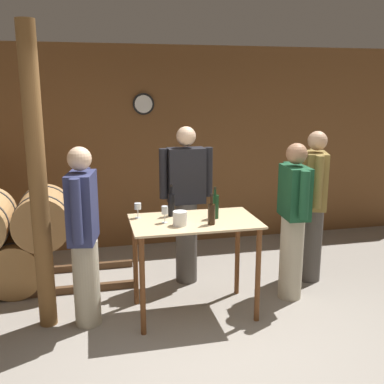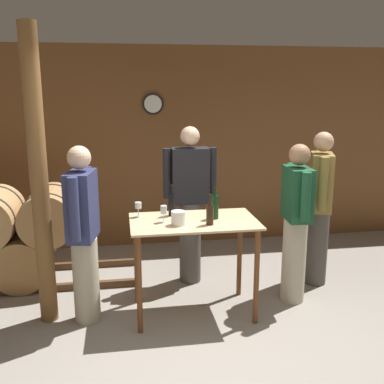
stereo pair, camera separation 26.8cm
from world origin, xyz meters
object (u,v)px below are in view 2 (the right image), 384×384
Objects in this scene: wine_bottle_far_left at (172,204)px; wine_bottle_center at (215,206)px; wine_bottle_left at (210,213)px; person_host at (83,232)px; person_visitor_with_scarf at (296,221)px; wine_glass_near_center at (164,210)px; person_visitor_bearded at (190,202)px; wine_glass_near_left at (138,206)px; ice_bucket at (178,218)px; wooden_post at (39,181)px; person_visitor_near_door at (319,206)px.

wine_bottle_center is at bearing -23.83° from wine_bottle_far_left.
wine_bottle_left is 1.16m from person_host.
wine_glass_near_center is at bearing -175.61° from person_visitor_with_scarf.
wine_bottle_left is (0.31, -0.35, -0.01)m from wine_bottle_far_left.
person_visitor_bearded is (-0.97, 0.65, 0.07)m from person_visitor_with_scarf.
wine_glass_near_left is at bearing -137.57° from person_visitor_bearded.
wine_bottle_left is 1.95× the size of wine_glass_near_left.
wine_bottle_far_left is at bearing -0.44° from wine_glass_near_left.
wine_bottle_far_left reaches higher than wine_bottle_left.
ice_bucket is 0.87m from person_host.
person_visitor_with_scarf is at bearing -4.95° from wine_bottle_far_left.
wooden_post reaches higher than person_host.
wine_bottle_center is 0.19× the size of person_visitor_with_scarf.
person_visitor_near_door is (1.38, -0.28, -0.03)m from person_visitor_bearded.
wooden_post reaches higher than person_visitor_near_door.
wine_glass_near_center is 0.75m from person_host.
wine_glass_near_center is at bearing -5.12° from wooden_post.
person_host is 0.98× the size of person_visitor_near_door.
person_host is at bearing -179.16° from wine_bottle_center.
person_host is 0.95× the size of person_visitor_bearded.
person_visitor_bearded is at bearing 33.62° from person_host.
wine_bottle_far_left is 0.18× the size of person_visitor_near_door.
person_visitor_bearded is (-0.04, 0.89, -0.11)m from wine_bottle_left.
person_visitor_near_door is at bearing 19.54° from ice_bucket.
person_visitor_near_door is at bearing 7.37° from wine_glass_near_left.
wine_bottle_far_left is (1.20, 0.11, -0.29)m from wooden_post.
wooden_post is at bearing 170.85° from wine_bottle_left.
person_host is at bearing 178.43° from wine_glass_near_center.
wine_glass_near_left is 0.47m from ice_bucket.
person_host is at bearing -12.13° from wooden_post.
wine_glass_near_center is 0.10× the size of person_visitor_with_scarf.
wine_bottle_far_left is at bearing 175.05° from person_visitor_with_scarf.
ice_bucket is (0.34, -0.32, -0.04)m from wine_glass_near_left.
wine_bottle_center is 0.73m from person_visitor_bearded.
wine_glass_near_left is at bearing 179.56° from wine_bottle_far_left.
wine_bottle_left is 0.90m from person_visitor_bearded.
wine_glass_near_center reaches higher than ice_bucket.
person_visitor_bearded reaches higher than wine_bottle_far_left.
wine_bottle_far_left is at bearing 93.62° from ice_bucket.
wine_glass_near_left is at bearing 20.64° from person_host.
person_visitor_near_door is (1.97, 0.26, -0.15)m from wine_glass_near_left.
wooden_post is 0.60m from person_host.
wine_bottle_far_left is 0.47m from wine_bottle_left.
wooden_post is 1.55m from wine_bottle_left.
ice_bucket is (1.22, -0.21, -0.34)m from wooden_post.
wooden_post is 18.54× the size of wine_glass_near_left.
person_host is 1.32m from person_visitor_bearded.
wine_glass_near_center is 1.21× the size of ice_bucket.
wine_glass_near_left is (0.87, 0.11, -0.30)m from wooden_post.
wine_bottle_left is at bearing -19.50° from wine_glass_near_center.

